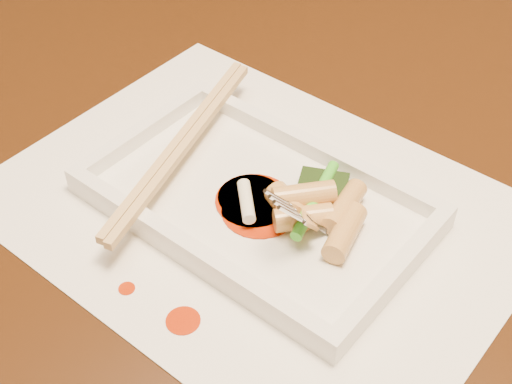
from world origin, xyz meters
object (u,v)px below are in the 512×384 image
Objects in this scene: table at (234,195)px; fork at (353,154)px; plate_base at (256,205)px; chopstick_a at (178,142)px; placemat at (256,209)px.

fork is (0.16, -0.06, 0.18)m from table.
chopstick_a is (-0.08, 0.00, 0.02)m from plate_base.
table is at bearing 139.30° from plate_base.
placemat is 2.86× the size of fork.
table is at bearing 158.99° from fork.
chopstick_a is at bearing -180.00° from placemat.
plate_base is 0.11m from fork.
fork is at bearing 14.42° from placemat.
plate_base is (0.00, -0.00, 0.00)m from placemat.
table is 0.15m from chopstick_a.
table is at bearing 139.30° from placemat.
fork reaches higher than table.
placemat is at bearing 0.00° from chopstick_a.
chopstick_a is 0.16m from fork.
plate_base reaches higher than placemat.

